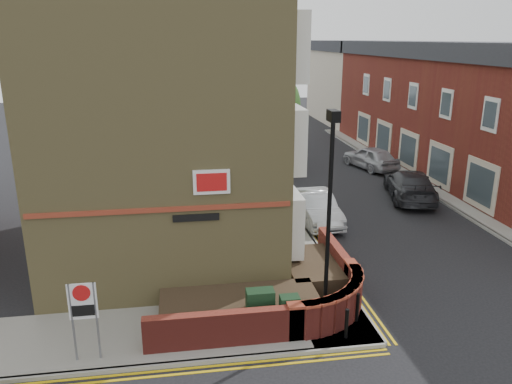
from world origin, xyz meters
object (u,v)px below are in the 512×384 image
object	(u,v)px
lamppost	(329,221)
utility_cabinet_large	(260,309)
silver_car_near	(316,207)
zone_sign	(83,308)

from	to	relation	value
lamppost	utility_cabinet_large	size ratio (longest dim) A/B	5.25
utility_cabinet_large	silver_car_near	world-z (taller)	silver_car_near
utility_cabinet_large	zone_sign	distance (m)	4.86
zone_sign	lamppost	bearing A→B (deg)	6.07
utility_cabinet_large	zone_sign	bearing A→B (deg)	-170.31
zone_sign	silver_car_near	world-z (taller)	zone_sign
lamppost	silver_car_near	xyz separation A→B (m)	(2.09, 8.68, -2.63)
lamppost	zone_sign	bearing A→B (deg)	-173.93
zone_sign	utility_cabinet_large	bearing A→B (deg)	9.69
zone_sign	silver_car_near	size ratio (longest dim) A/B	0.50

